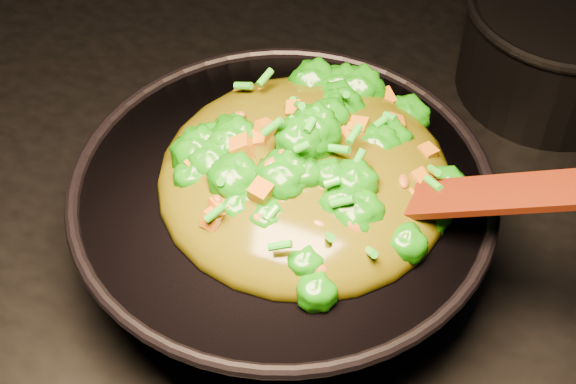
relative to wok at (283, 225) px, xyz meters
The scene contains 4 objects.
wok is the anchor object (origin of this frame).
stir_fry 0.09m from the wok, 43.73° to the left, with size 0.25×0.25×0.09m, color #177508, non-canonical shape.
spatula 0.17m from the wok, ahead, with size 0.25×0.04×0.01m, color #321208.
back_pot 0.37m from the wok, 66.09° to the left, with size 0.20×0.20×0.11m, color black.
Camera 1 is at (0.18, -0.47, 1.55)m, focal length 55.00 mm.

